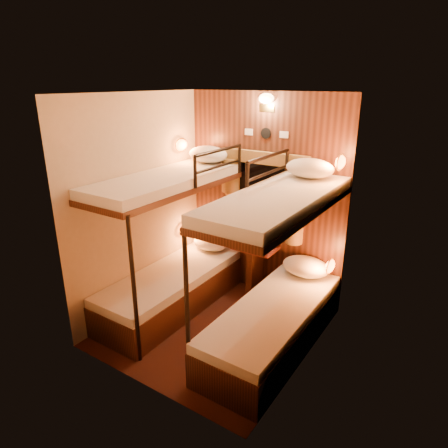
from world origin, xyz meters
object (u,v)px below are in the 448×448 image
Objects in this scene: bunk_left at (171,264)px; bunk_right at (275,296)px; bottle_right at (269,238)px; bottle_left at (255,238)px; table at (255,264)px.

bunk_left is 1.30m from bunk_right.
bottle_right is at bearing 46.95° from bunk_left.
bunk_left is 1.02m from bottle_left.
bottle_left is (0.65, 0.76, 0.20)m from bunk_left.
table is at bearing -155.41° from bottle_right.
bunk_right is 7.20× the size of bottle_right.
bunk_left is 7.20× the size of bottle_right.
bunk_right is at bearing -50.33° from table.
table is 0.34m from bottle_left.
table is at bearing 50.33° from bunk_left.
bottle_left is at bearing -77.06° from table.
table is at bearing 102.94° from bottle_left.
bunk_left is 1.02m from table.
table is (0.65, 0.78, -0.14)m from bunk_left.
bunk_left is at bearing -133.05° from bottle_right.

